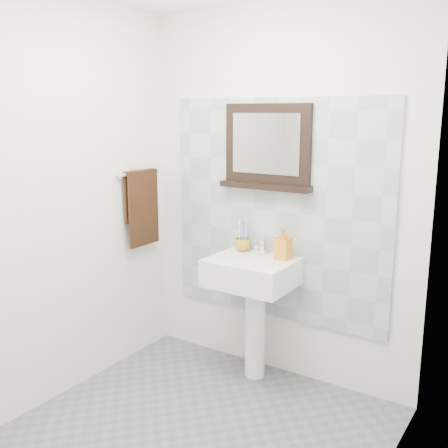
# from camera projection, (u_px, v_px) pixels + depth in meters

# --- Properties ---
(floor) EXTENTS (2.00, 2.20, 0.01)m
(floor) POSITION_uv_depth(u_px,v_px,m) (180.00, 446.00, 2.89)
(floor) COLOR slate
(floor) RESTS_ON ground
(back_wall) EXTENTS (2.00, 0.01, 2.50)m
(back_wall) POSITION_uv_depth(u_px,v_px,m) (278.00, 196.00, 3.53)
(back_wall) COLOR silver
(back_wall) RESTS_ON ground
(left_wall) EXTENTS (0.01, 2.20, 2.50)m
(left_wall) POSITION_uv_depth(u_px,v_px,m) (46.00, 206.00, 3.16)
(left_wall) COLOR silver
(left_wall) RESTS_ON ground
(right_wall) EXTENTS (0.01, 2.20, 2.50)m
(right_wall) POSITION_uv_depth(u_px,v_px,m) (373.00, 255.00, 2.09)
(right_wall) COLOR silver
(right_wall) RESTS_ON ground
(splashback) EXTENTS (1.60, 0.02, 1.50)m
(splashback) POSITION_uv_depth(u_px,v_px,m) (276.00, 211.00, 3.54)
(splashback) COLOR #A2ABAF
(splashback) RESTS_ON back_wall
(pedestal_sink) EXTENTS (0.55, 0.44, 0.96)m
(pedestal_sink) POSITION_uv_depth(u_px,v_px,m) (252.00, 285.00, 3.49)
(pedestal_sink) COLOR white
(pedestal_sink) RESTS_ON ground
(toothbrush_cup) EXTENTS (0.14, 0.14, 0.09)m
(toothbrush_cup) POSITION_uv_depth(u_px,v_px,m) (243.00, 245.00, 3.63)
(toothbrush_cup) COLOR #B08A14
(toothbrush_cup) RESTS_ON pedestal_sink
(toothbrushes) EXTENTS (0.05, 0.04, 0.21)m
(toothbrushes) POSITION_uv_depth(u_px,v_px,m) (243.00, 234.00, 3.62)
(toothbrushes) COLOR white
(toothbrushes) RESTS_ON toothbrush_cup
(soap_dispenser) EXTENTS (0.10, 0.10, 0.21)m
(soap_dispenser) POSITION_uv_depth(u_px,v_px,m) (283.00, 244.00, 3.42)
(soap_dispenser) COLOR #CF5718
(soap_dispenser) RESTS_ON pedestal_sink
(framed_mirror) EXTENTS (0.66, 0.11, 0.56)m
(framed_mirror) POSITION_uv_depth(u_px,v_px,m) (267.00, 149.00, 3.46)
(framed_mirror) COLOR black
(framed_mirror) RESTS_ON back_wall
(towel_bar) EXTENTS (0.07, 0.40, 0.03)m
(towel_bar) POSITION_uv_depth(u_px,v_px,m) (140.00, 173.00, 3.75)
(towel_bar) COLOR silver
(towel_bar) RESTS_ON left_wall
(hand_towel) EXTENTS (0.06, 0.30, 0.55)m
(hand_towel) POSITION_uv_depth(u_px,v_px,m) (142.00, 202.00, 3.79)
(hand_towel) COLOR black
(hand_towel) RESTS_ON towel_bar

